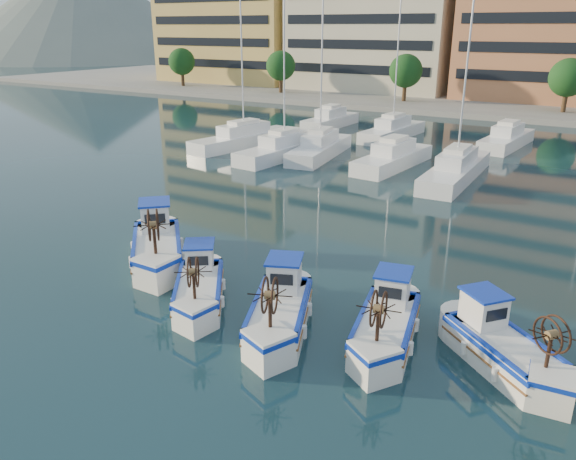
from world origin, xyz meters
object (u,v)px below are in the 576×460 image
(fishing_boat_c, at_px, (280,308))
(fishing_boat_d, at_px, (387,322))
(fishing_boat_a, at_px, (157,244))
(fishing_boat_e, at_px, (501,345))
(fishing_boat_b, at_px, (199,285))

(fishing_boat_c, height_order, fishing_boat_d, fishing_boat_c)
(fishing_boat_a, relative_size, fishing_boat_e, 1.17)
(fishing_boat_b, bearing_deg, fishing_boat_d, -27.74)
(fishing_boat_d, height_order, fishing_boat_e, fishing_boat_d)
(fishing_boat_c, distance_m, fishing_boat_e, 6.73)
(fishing_boat_a, bearing_deg, fishing_boat_e, -45.62)
(fishing_boat_a, bearing_deg, fishing_boat_d, -48.92)
(fishing_boat_d, bearing_deg, fishing_boat_b, 175.67)
(fishing_boat_e, bearing_deg, fishing_boat_d, 138.00)
(fishing_boat_c, bearing_deg, fishing_boat_e, -10.31)
(fishing_boat_a, bearing_deg, fishing_boat_b, -70.15)
(fishing_boat_c, xyz_separation_m, fishing_boat_d, (3.25, 1.03, -0.03))
(fishing_boat_e, bearing_deg, fishing_boat_b, 137.73)
(fishing_boat_c, bearing_deg, fishing_boat_a, 141.54)
(fishing_boat_c, height_order, fishing_boat_e, fishing_boat_c)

